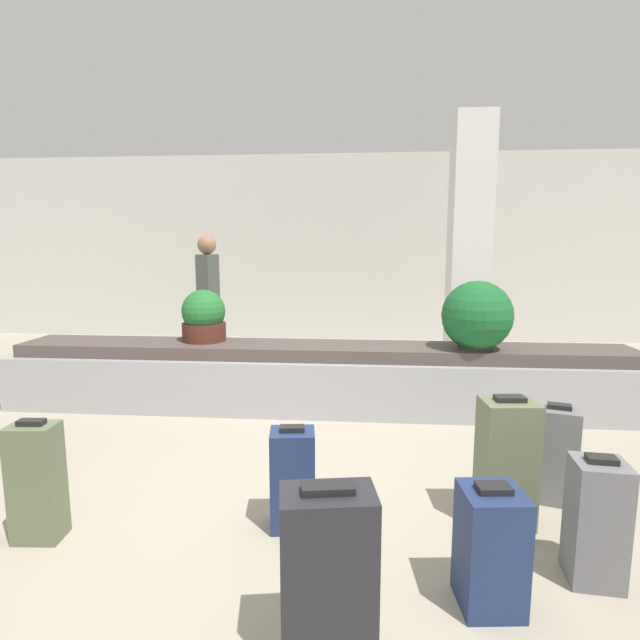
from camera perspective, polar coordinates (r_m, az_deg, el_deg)
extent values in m
plane|color=#9E937F|center=(3.56, -2.62, -19.23)|extent=(18.00, 18.00, 0.00)
cube|color=beige|center=(8.81, 2.20, 8.20)|extent=(18.00, 0.06, 3.20)
cube|color=#9E9EA3|center=(5.12, 0.00, -7.17)|extent=(6.38, 0.76, 0.54)
cube|color=#4C423D|center=(5.04, 0.00, -3.52)|extent=(6.12, 0.60, 0.13)
cube|color=silver|center=(6.42, 16.63, 7.71)|extent=(0.47, 0.47, 3.20)
cube|color=slate|center=(3.69, 25.35, -13.74)|extent=(0.31, 0.29, 0.62)
cube|color=black|center=(3.58, 25.69, -8.88)|extent=(0.16, 0.12, 0.03)
cube|color=#5B6647|center=(3.35, -29.65, -15.83)|extent=(0.27, 0.20, 0.68)
cube|color=black|center=(3.23, -30.12, -10.08)|extent=(0.15, 0.07, 0.03)
cube|color=navy|center=(3.07, -3.14, -17.74)|extent=(0.28, 0.24, 0.59)
cube|color=black|center=(2.95, -3.19, -12.29)|extent=(0.15, 0.09, 0.03)
cube|color=navy|center=(2.63, 18.89, -23.50)|extent=(0.30, 0.31, 0.56)
cube|color=black|center=(2.49, 19.24, -17.69)|extent=(0.16, 0.11, 0.03)
cube|color=#5B6647|center=(3.27, 20.50, -15.02)|extent=(0.33, 0.28, 0.76)
cube|color=black|center=(3.14, 20.88, -8.38)|extent=(0.18, 0.10, 0.03)
cube|color=#232328|center=(2.21, 0.90, -27.38)|extent=(0.41, 0.29, 0.72)
cube|color=black|center=(2.01, 0.92, -18.71)|extent=(0.22, 0.11, 0.03)
cube|color=slate|center=(2.97, 29.02, -19.53)|extent=(0.27, 0.26, 0.62)
cube|color=black|center=(2.84, 29.51, -13.68)|extent=(0.14, 0.10, 0.03)
cylinder|color=#4C2319|center=(5.35, -13.09, -1.32)|extent=(0.45, 0.45, 0.19)
sphere|color=#236B2D|center=(5.31, -13.17, 0.99)|extent=(0.45, 0.45, 0.45)
cylinder|color=#2D2D2D|center=(5.02, 17.38, -2.40)|extent=(0.34, 0.34, 0.14)
sphere|color=#195B28|center=(4.98, 17.51, 0.48)|extent=(0.67, 0.67, 0.67)
cylinder|color=#282833|center=(6.99, -13.26, -1.80)|extent=(0.11, 0.11, 0.86)
cylinder|color=#282833|center=(6.93, -11.69, -1.83)|extent=(0.11, 0.11, 0.86)
cube|color=#474C47|center=(6.86, -12.69, 4.50)|extent=(0.24, 0.35, 0.68)
sphere|color=#936B4C|center=(6.84, -12.81, 8.37)|extent=(0.25, 0.25, 0.25)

